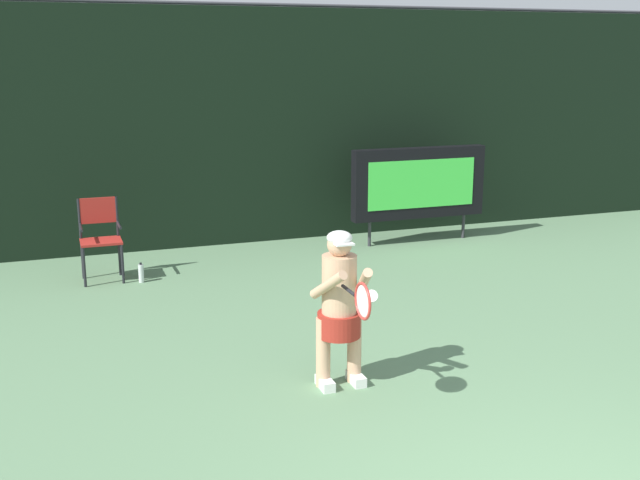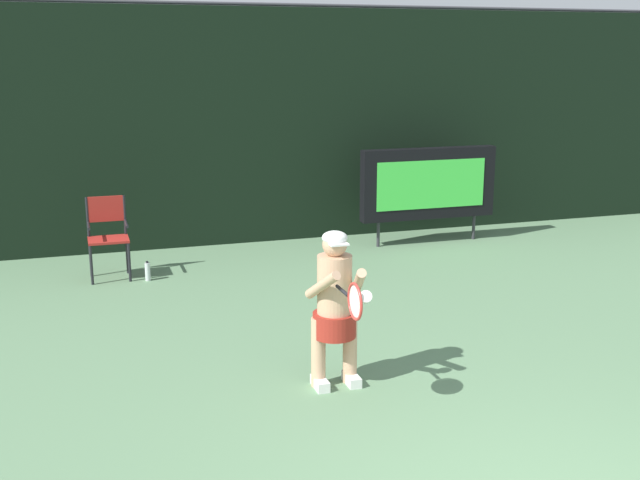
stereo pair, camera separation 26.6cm
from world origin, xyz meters
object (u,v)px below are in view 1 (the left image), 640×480
(scoreboard, at_px, (419,183))
(tennis_player, at_px, (340,304))
(umpire_chair, at_px, (100,234))
(tennis_racket, at_px, (362,300))
(water_bottle, at_px, (141,273))

(scoreboard, height_order, tennis_player, scoreboard)
(scoreboard, bearing_deg, umpire_chair, -174.34)
(tennis_player, bearing_deg, tennis_racket, -94.41)
(umpire_chair, xyz_separation_m, water_bottle, (0.46, -0.30, -0.50))
(umpire_chair, distance_m, tennis_racket, 5.08)
(scoreboard, xyz_separation_m, tennis_player, (-3.11, -4.64, -0.18))
(scoreboard, relative_size, water_bottle, 8.30)
(scoreboard, distance_m, water_bottle, 4.55)
(tennis_player, bearing_deg, scoreboard, 56.19)
(umpire_chair, height_order, water_bottle, umpire_chair)
(water_bottle, bearing_deg, umpire_chair, 146.90)
(scoreboard, xyz_separation_m, tennis_racket, (-3.16, -5.25, 0.05))
(water_bottle, bearing_deg, tennis_racket, -74.37)
(scoreboard, height_order, tennis_racket, scoreboard)
(scoreboard, distance_m, umpire_chair, 4.90)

